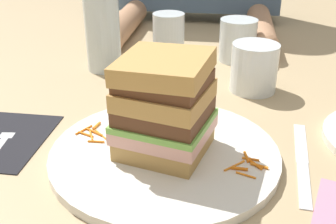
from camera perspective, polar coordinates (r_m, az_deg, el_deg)
The scene contains 23 objects.
ground_plane at distance 0.57m, azimuth -2.04°, elevation -5.42°, with size 3.00×3.00×0.00m, color tan.
main_plate at distance 0.55m, azimuth -0.46°, elevation -5.68°, with size 0.30×0.30×0.01m, color white.
sandwich at distance 0.52m, azimuth -0.50°, elevation 0.75°, with size 0.13×0.13×0.13m.
carrot_shred_0 at distance 0.57m, azimuth -9.77°, elevation -3.98°, with size 0.00×0.00×0.02m, color orange.
carrot_shred_1 at distance 0.59m, azimuth -10.45°, elevation -3.05°, with size 0.00×0.00×0.03m, color orange.
carrot_shred_2 at distance 0.59m, azimuth -10.04°, elevation -2.68°, with size 0.00×0.00×0.03m, color orange.
carrot_shred_3 at distance 0.61m, azimuth -9.70°, elevation -1.84°, with size 0.00×0.00×0.02m, color orange.
carrot_shred_4 at distance 0.59m, azimuth -9.15°, elevation -3.03°, with size 0.00×0.00×0.03m, color orange.
carrot_shred_5 at distance 0.60m, azimuth -11.38°, elevation -2.40°, with size 0.00×0.00×0.03m, color orange.
carrot_shred_6 at distance 0.59m, azimuth -11.14°, elevation -2.99°, with size 0.00×0.00×0.03m, color orange.
carrot_shred_7 at distance 0.54m, azimuth 10.63°, elevation -6.02°, with size 0.00×0.00×0.02m, color orange.
carrot_shred_8 at distance 0.51m, azimuth 10.56°, elevation -8.45°, with size 0.00×0.00×0.02m, color orange.
carrot_shred_9 at distance 0.54m, azimuth 11.20°, elevation -6.30°, with size 0.00×0.00×0.02m, color orange.
carrot_shred_10 at distance 0.53m, azimuth 12.31°, elevation -7.16°, with size 0.00×0.00×0.02m, color orange.
carrot_shred_11 at distance 0.53m, azimuth 11.74°, elevation -6.95°, with size 0.00×0.00×0.03m, color orange.
carrot_shred_12 at distance 0.52m, azimuth 9.04°, elevation -7.24°, with size 0.00×0.00×0.03m, color orange.
carrot_shred_13 at distance 0.52m, azimuth 9.72°, elevation -7.61°, with size 0.00×0.00×0.02m, color orange.
napkin_dark at distance 0.64m, azimuth -21.34°, elevation -3.33°, with size 0.12×0.16×0.00m, color black.
knife at distance 0.57m, azimuth 17.84°, elevation -6.60°, with size 0.03×0.20×0.00m.
juice_glass at distance 0.75m, azimuth 11.62°, elevation 5.62°, with size 0.08×0.08×0.09m.
water_bottle at distance 0.82m, azimuth -9.19°, elevation 14.64°, with size 0.07×0.07×0.30m.
empty_tumbler_0 at distance 0.91m, azimuth 0.08°, elevation 10.49°, with size 0.07×0.07×0.09m, color silver.
empty_tumbler_1 at distance 0.89m, azimuth 9.48°, elevation 9.62°, with size 0.08×0.08×0.09m, color silver.
Camera 1 is at (0.09, -0.47, 0.30)m, focal length 44.76 mm.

